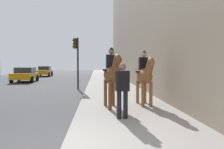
% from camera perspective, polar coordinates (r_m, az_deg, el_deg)
% --- Properties ---
extents(sidewalk_slab, '(120.00, 3.71, 0.12)m').
position_cam_1_polar(sidewalk_slab, '(5.28, 9.26, -16.72)').
color(sidewalk_slab, gray).
rests_on(sidewalk_slab, ground).
extents(mounted_horse_near, '(2.15, 0.78, 2.32)m').
position_cam_1_polar(mounted_horse_near, '(8.97, 0.04, 0.15)').
color(mounted_horse_near, brown).
rests_on(mounted_horse_near, sidewalk_slab).
extents(mounted_horse_far, '(2.15, 0.65, 2.24)m').
position_cam_1_polar(mounted_horse_far, '(9.71, 7.82, -0.12)').
color(mounted_horse_far, brown).
rests_on(mounted_horse_far, sidewalk_slab).
extents(pedestrian_greeting, '(0.31, 0.43, 1.70)m').
position_cam_1_polar(pedestrian_greeting, '(7.25, 2.50, -2.99)').
color(pedestrian_greeting, black).
rests_on(pedestrian_greeting, sidewalk_slab).
extents(car_near_lane, '(4.23, 2.22, 1.44)m').
position_cam_1_polar(car_near_lane, '(25.00, -20.11, 0.06)').
color(car_near_lane, orange).
rests_on(car_near_lane, ground).
extents(car_mid_lane, '(4.44, 2.03, 1.44)m').
position_cam_1_polar(car_mid_lane, '(35.46, -15.85, 0.79)').
color(car_mid_lane, orange).
rests_on(car_mid_lane, ground).
extents(traffic_light_near_curb, '(0.20, 0.44, 3.60)m').
position_cam_1_polar(traffic_light_near_curb, '(16.69, -8.51, 4.72)').
color(traffic_light_near_curb, black).
rests_on(traffic_light_near_curb, ground).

